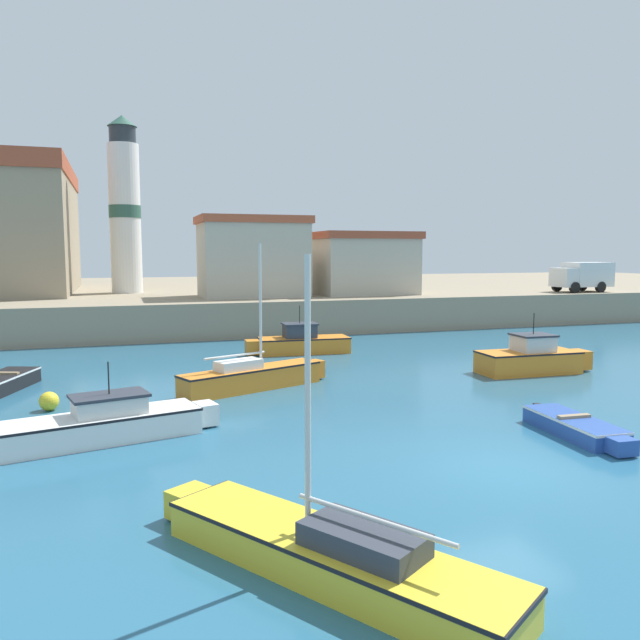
# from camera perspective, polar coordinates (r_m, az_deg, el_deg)

# --- Properties ---
(ground_plane) EXTENTS (200.00, 200.00, 0.00)m
(ground_plane) POSITION_cam_1_polar(r_m,az_deg,el_deg) (15.97, 16.66, -12.87)
(ground_plane) COLOR #28607F
(quay_seawall) EXTENTS (120.00, 40.00, 2.18)m
(quay_seawall) POSITION_cam_1_polar(r_m,az_deg,el_deg) (56.95, -9.21, 2.07)
(quay_seawall) COLOR gray
(quay_seawall) RESTS_ON ground
(dinghy_black_0) EXTENTS (2.33, 3.94, 0.66)m
(dinghy_black_0) POSITION_cam_1_polar(r_m,az_deg,el_deg) (26.30, -27.06, -5.05)
(dinghy_black_0) COLOR black
(dinghy_black_0) RESTS_ON ground
(motorboat_white_1) EXTENTS (6.09, 2.69, 2.19)m
(motorboat_white_1) POSITION_cam_1_polar(r_m,az_deg,el_deg) (18.30, -18.93, -8.89)
(motorboat_white_1) COLOR white
(motorboat_white_1) RESTS_ON ground
(motorboat_orange_3) EXTENTS (5.37, 1.90, 2.45)m
(motorboat_orange_3) POSITION_cam_1_polar(r_m,az_deg,el_deg) (31.91, -1.78, -2.04)
(motorboat_orange_3) COLOR orange
(motorboat_orange_3) RESTS_ON ground
(sailboat_orange_4) EXTENTS (6.13, 3.21, 5.48)m
(sailboat_orange_4) POSITION_cam_1_polar(r_m,az_deg,el_deg) (23.69, -6.13, -5.12)
(sailboat_orange_4) COLOR orange
(sailboat_orange_4) RESTS_ON ground
(motorboat_orange_5) EXTENTS (5.10, 1.91, 2.58)m
(motorboat_orange_5) POSITION_cam_1_polar(r_m,az_deg,el_deg) (28.21, 18.81, -3.35)
(motorboat_orange_5) COLOR orange
(motorboat_orange_5) RESTS_ON ground
(dinghy_blue_6) EXTENTS (1.37, 4.05, 0.57)m
(dinghy_blue_6) POSITION_cam_1_polar(r_m,az_deg,el_deg) (19.22, 22.36, -8.97)
(dinghy_blue_6) COLOR #284C9E
(dinghy_blue_6) RESTS_ON ground
(sailboat_yellow_7) EXTENTS (4.71, 6.46, 5.13)m
(sailboat_yellow_7) POSITION_cam_1_polar(r_m,az_deg,el_deg) (10.62, 0.68, -20.36)
(sailboat_yellow_7) COLOR yellow
(sailboat_yellow_7) RESTS_ON ground
(mooring_buoy) EXTENTS (0.63, 0.63, 0.63)m
(mooring_buoy) POSITION_cam_1_polar(r_m,az_deg,el_deg) (22.33, -23.53, -6.82)
(mooring_buoy) COLOR yellow
(mooring_buoy) RESTS_ON ground
(lighthouse) EXTENTS (2.25, 2.25, 12.67)m
(lighthouse) POSITION_cam_1_polar(r_m,az_deg,el_deg) (47.86, -17.41, 9.75)
(lighthouse) COLOR silver
(lighthouse) RESTS_ON quay_seawall
(harbor_shed_near_wharf) EXTENTS (6.99, 6.24, 4.37)m
(harbor_shed_near_wharf) POSITION_cam_1_polar(r_m,az_deg,el_deg) (44.97, 3.79, 5.25)
(harbor_shed_near_wharf) COLOR #BCB29E
(harbor_shed_near_wharf) RESTS_ON quay_seawall
(harbor_shed_mid_row) EXTENTS (7.24, 4.88, 5.33)m
(harbor_shed_mid_row) POSITION_cam_1_polar(r_m,az_deg,el_deg) (42.20, -6.16, 5.82)
(harbor_shed_mid_row) COLOR #BCB29E
(harbor_shed_mid_row) RESTS_ON quay_seawall
(truck_on_quay) EXTENTS (4.32, 2.21, 2.20)m
(truck_on_quay) POSITION_cam_1_polar(r_m,az_deg,el_deg) (50.66, 22.83, 3.77)
(truck_on_quay) COLOR silver
(truck_on_quay) RESTS_ON quay_seawall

